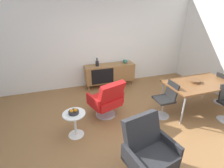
# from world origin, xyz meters

# --- Properties ---
(ground_plane) EXTENTS (8.32, 8.32, 0.00)m
(ground_plane) POSITION_xyz_m (0.00, 0.00, 0.00)
(ground_plane) COLOR olive
(wall_back) EXTENTS (6.80, 0.12, 2.80)m
(wall_back) POSITION_xyz_m (0.00, 2.60, 1.40)
(wall_back) COLOR white
(wall_back) RESTS_ON ground_plane
(sideboard) EXTENTS (1.60, 0.45, 0.72)m
(sideboard) POSITION_xyz_m (0.27, 2.30, 0.44)
(sideboard) COLOR olive
(sideboard) RESTS_ON ground_plane
(vase_cobalt) EXTENTS (0.16, 0.16, 0.12)m
(vase_cobalt) POSITION_xyz_m (0.80, 2.30, 0.78)
(vase_cobalt) COLOR #337266
(vase_cobalt) RESTS_ON sideboard
(vase_sculptural_dark) EXTENTS (0.10, 0.10, 0.26)m
(vase_sculptural_dark) POSITION_xyz_m (-0.13, 2.30, 0.81)
(vase_sculptural_dark) COLOR black
(vase_sculptural_dark) RESTS_ON sideboard
(dining_table) EXTENTS (1.60, 0.90, 0.74)m
(dining_table) POSITION_xyz_m (1.88, 0.26, 0.70)
(dining_table) COLOR brown
(dining_table) RESTS_ON ground_plane
(wooden_bowl_on_table) EXTENTS (0.26, 0.26, 0.06)m
(wooden_bowl_on_table) POSITION_xyz_m (1.78, 0.31, 0.77)
(wooden_bowl_on_table) COLOR brown
(wooden_bowl_on_table) RESTS_ON dining_table
(dining_chair_far_end) EXTENTS (0.43, 0.41, 0.86)m
(dining_chair_far_end) POSITION_xyz_m (2.77, 0.26, 0.47)
(dining_chair_far_end) COLOR black
(dining_chair_far_end) RESTS_ON ground_plane
(dining_chair_near_window) EXTENTS (0.44, 0.41, 0.86)m
(dining_chair_near_window) POSITION_xyz_m (0.99, 0.26, 0.47)
(dining_chair_near_window) COLOR black
(dining_chair_near_window) RESTS_ON ground_plane
(lounge_chair_red) EXTENTS (0.84, 0.81, 0.95)m
(lounge_chair_red) POSITION_xyz_m (-0.31, 0.67, 0.47)
(lounge_chair_red) COLOR red
(lounge_chair_red) RESTS_ON ground_plane
(armchair_black_shell) EXTENTS (0.80, 0.76, 0.95)m
(armchair_black_shell) POSITION_xyz_m (-0.17, -0.94, 0.47)
(armchair_black_shell) COLOR #262628
(armchair_black_shell) RESTS_ON ground_plane
(side_table_round) EXTENTS (0.44, 0.44, 0.52)m
(side_table_round) POSITION_xyz_m (-1.10, 0.25, 0.32)
(side_table_round) COLOR white
(side_table_round) RESTS_ON ground_plane
(fruit_bowl) EXTENTS (0.20, 0.20, 0.11)m
(fruit_bowl) POSITION_xyz_m (-1.10, 0.25, 0.56)
(fruit_bowl) COLOR #262628
(fruit_bowl) RESTS_ON side_table_round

